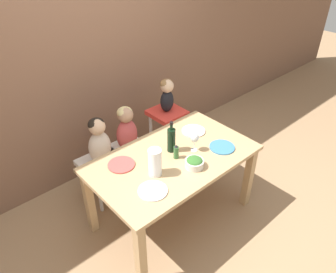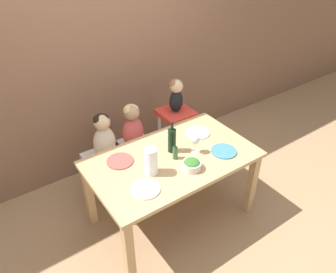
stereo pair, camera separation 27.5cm
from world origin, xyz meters
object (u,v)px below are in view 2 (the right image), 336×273
(person_baby_right, at_px, (176,93))
(paper_towel_roll, at_px, (151,161))
(wine_glass_near, at_px, (195,140))
(dinner_plate_back_right, at_px, (198,133))
(chair_far_left, at_px, (107,162))
(chair_right_highchair, at_px, (176,123))
(person_child_left, at_px, (104,136))
(wine_bottle, at_px, (172,140))
(dinner_plate_front_right, at_px, (224,151))
(person_child_center, at_px, (133,126))
(chair_far_center, at_px, (134,152))
(dinner_plate_front_left, at_px, (145,189))
(dinner_plate_back_left, at_px, (120,161))
(salad_bowl_large, at_px, (192,164))

(person_baby_right, height_order, paper_towel_roll, person_baby_right)
(wine_glass_near, height_order, dinner_plate_back_right, wine_glass_near)
(chair_far_left, distance_m, chair_right_highchair, 0.87)
(person_child_left, distance_m, wine_bottle, 0.71)
(dinner_plate_back_right, bearing_deg, wine_glass_near, -134.39)
(person_baby_right, distance_m, dinner_plate_front_right, 0.88)
(dinner_plate_back_right, bearing_deg, paper_towel_roll, -161.03)
(person_child_center, relative_size, paper_towel_roll, 2.03)
(chair_far_center, distance_m, paper_towel_roll, 0.90)
(person_baby_right, height_order, wine_bottle, person_baby_right)
(chair_far_center, relative_size, paper_towel_roll, 1.88)
(paper_towel_roll, bearing_deg, wine_glass_near, 2.00)
(dinner_plate_front_left, xyz_separation_m, dinner_plate_front_right, (0.82, 0.02, 0.00))
(chair_far_center, xyz_separation_m, paper_towel_roll, (-0.24, -0.73, 0.46))
(dinner_plate_back_left, height_order, dinner_plate_front_right, same)
(dinner_plate_front_left, height_order, dinner_plate_back_right, same)
(wine_bottle, distance_m, wine_glass_near, 0.20)
(wine_bottle, xyz_separation_m, dinner_plate_front_left, (-0.45, -0.29, -0.11))
(dinner_plate_back_left, bearing_deg, chair_far_center, 50.31)
(dinner_plate_front_left, xyz_separation_m, dinner_plate_back_right, (0.81, 0.37, 0.00))
(wine_glass_near, xyz_separation_m, dinner_plate_front_left, (-0.60, -0.16, -0.13))
(person_child_left, bearing_deg, person_baby_right, 0.03)
(chair_right_highchair, bearing_deg, chair_far_center, 180.00)
(person_child_center, xyz_separation_m, wine_bottle, (0.07, -0.59, 0.14))
(person_baby_right, xyz_separation_m, dinner_plate_back_right, (-0.11, -0.50, -0.18))
(person_baby_right, bearing_deg, wine_bottle, -128.68)
(wine_glass_near, bearing_deg, chair_right_highchair, 66.19)
(chair_far_center, distance_m, person_baby_right, 0.75)
(chair_far_left, height_order, dinner_plate_back_left, dinner_plate_back_left)
(chair_right_highchair, distance_m, wine_glass_near, 0.84)
(paper_towel_roll, bearing_deg, chair_right_highchair, 43.30)
(wine_bottle, bearing_deg, person_child_center, 96.37)
(dinner_plate_front_right, bearing_deg, dinner_plate_front_left, -178.90)
(chair_far_left, bearing_deg, person_baby_right, 0.11)
(paper_towel_roll, relative_size, dinner_plate_front_right, 1.05)
(chair_far_center, distance_m, dinner_plate_front_right, 1.02)
(wine_glass_near, distance_m, salad_bowl_large, 0.24)
(chair_far_left, xyz_separation_m, person_baby_right, (0.85, 0.00, 0.53))
(chair_far_left, distance_m, dinner_plate_front_left, 0.94)
(chair_right_highchair, xyz_separation_m, dinner_plate_front_left, (-0.92, -0.87, 0.18))
(salad_bowl_large, bearing_deg, chair_far_center, 93.81)
(dinner_plate_front_left, bearing_deg, chair_far_left, 85.52)
(dinner_plate_back_left, xyz_separation_m, dinner_plate_back_right, (0.81, -0.04, 0.00))
(wine_glass_near, xyz_separation_m, dinner_plate_back_right, (0.21, 0.21, -0.13))
(wine_glass_near, height_order, salad_bowl_large, wine_glass_near)
(chair_far_center, distance_m, wine_bottle, 0.75)
(paper_towel_roll, bearing_deg, dinner_plate_front_right, -10.49)
(person_child_left, xyz_separation_m, wine_glass_near, (0.54, -0.72, 0.16))
(person_child_left, xyz_separation_m, wine_bottle, (0.38, -0.59, 0.14))
(chair_far_center, xyz_separation_m, wine_bottle, (0.07, -0.59, 0.46))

